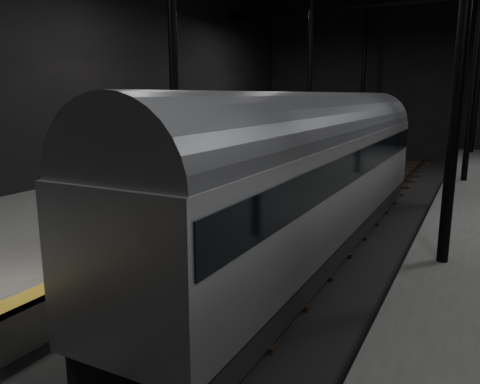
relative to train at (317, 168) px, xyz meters
The scene contains 6 objects.
ground 3.36m from the train, 89.99° to the left, with size 44.00×44.00×0.00m, color black.
platform_left 8.07m from the train, 165.02° to the left, with size 9.00×43.80×1.00m, color #4A4A47.
tactile_strip 4.18m from the train, 148.30° to the left, with size 0.50×43.80×0.01m, color olive.
track 3.31m from the train, 89.99° to the left, with size 2.40×43.00×0.24m.
train is the anchor object (origin of this frame).
woman 6.25m from the train, 127.94° to the right, with size 0.55×0.36×1.52m, color #94765B.
Camera 1 is at (4.37, -15.58, 4.88)m, focal length 35.00 mm.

